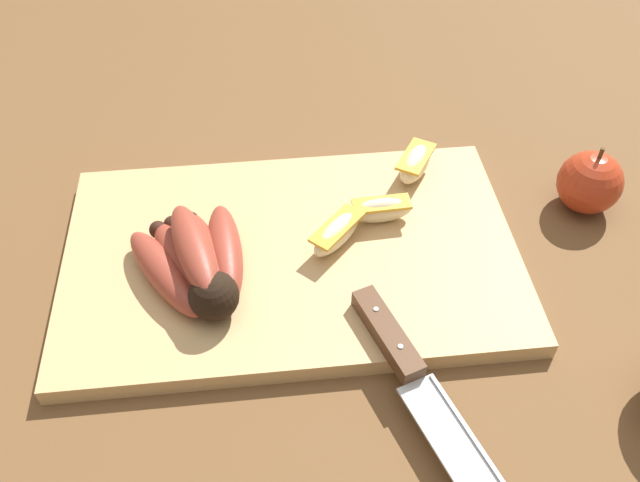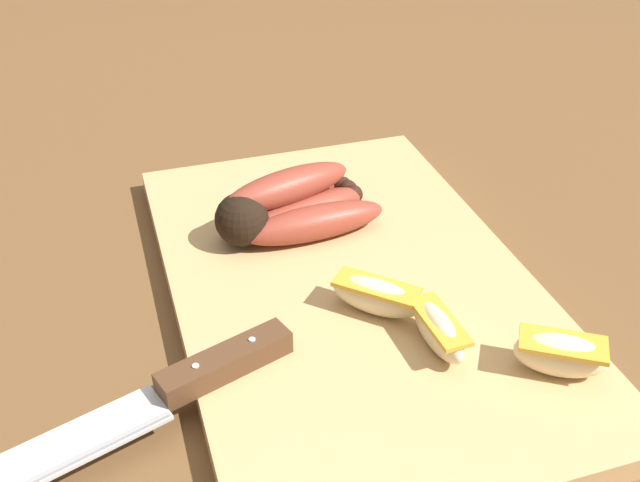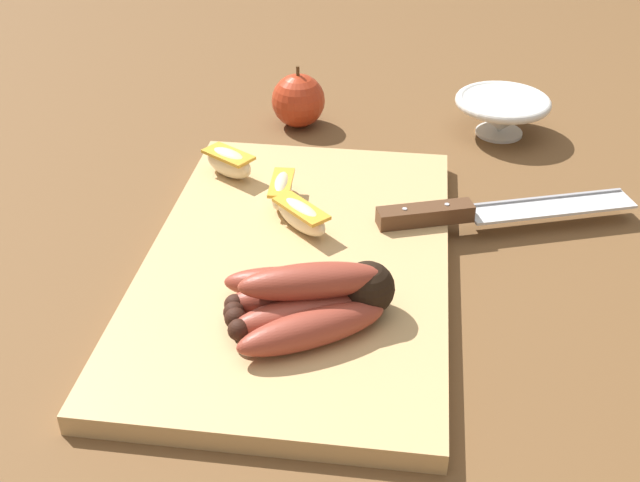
{
  "view_description": "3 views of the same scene",
  "coord_description": "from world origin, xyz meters",
  "px_view_note": "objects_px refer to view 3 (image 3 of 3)",
  "views": [
    {
      "loc": [
        0.01,
        0.48,
        0.53
      ],
      "look_at": [
        -0.04,
        0.01,
        0.04
      ],
      "focal_mm": 37.71,
      "sensor_mm": 36.0,
      "label": 1
    },
    {
      "loc": [
        -0.48,
        0.18,
        0.39
      ],
      "look_at": [
        0.02,
        0.03,
        0.04
      ],
      "focal_mm": 42.37,
      "sensor_mm": 36.0,
      "label": 2
    },
    {
      "loc": [
        0.6,
        0.11,
        0.45
      ],
      "look_at": [
        0.01,
        0.03,
        0.06
      ],
      "focal_mm": 44.05,
      "sensor_mm": 36.0,
      "label": 3
    }
  ],
  "objects_px": {
    "chefs_knife": "(470,212)",
    "whole_apple": "(298,101)",
    "apple_wedge_far": "(229,162)",
    "banana_bunch": "(312,300)",
    "ceramic_bowl": "(502,112)",
    "apple_wedge_near": "(301,216)",
    "apple_wedge_middle": "(282,190)"
  },
  "relations": [
    {
      "from": "chefs_knife",
      "to": "whole_apple",
      "type": "distance_m",
      "value": 0.32
    },
    {
      "from": "chefs_knife",
      "to": "whole_apple",
      "type": "xyz_separation_m",
      "value": [
        -0.24,
        -0.22,
        0.01
      ]
    },
    {
      "from": "apple_wedge_far",
      "to": "whole_apple",
      "type": "relative_size",
      "value": 0.83
    },
    {
      "from": "banana_bunch",
      "to": "ceramic_bowl",
      "type": "relative_size",
      "value": 1.25
    },
    {
      "from": "banana_bunch",
      "to": "chefs_knife",
      "type": "xyz_separation_m",
      "value": [
        -0.19,
        0.14,
        -0.01
      ]
    },
    {
      "from": "ceramic_bowl",
      "to": "chefs_knife",
      "type": "bearing_deg",
      "value": -10.7
    },
    {
      "from": "whole_apple",
      "to": "apple_wedge_far",
      "type": "bearing_deg",
      "value": -15.21
    },
    {
      "from": "apple_wedge_near",
      "to": "apple_wedge_far",
      "type": "bearing_deg",
      "value": -135.9
    },
    {
      "from": "chefs_knife",
      "to": "apple_wedge_middle",
      "type": "distance_m",
      "value": 0.2
    },
    {
      "from": "apple_wedge_near",
      "to": "whole_apple",
      "type": "xyz_separation_m",
      "value": [
        -0.29,
        -0.05,
        -0.0
      ]
    },
    {
      "from": "chefs_knife",
      "to": "apple_wedge_near",
      "type": "distance_m",
      "value": 0.18
    },
    {
      "from": "whole_apple",
      "to": "apple_wedge_near",
      "type": "bearing_deg",
      "value": 9.46
    },
    {
      "from": "apple_wedge_far",
      "to": "whole_apple",
      "type": "bearing_deg",
      "value": 164.79
    },
    {
      "from": "chefs_knife",
      "to": "whole_apple",
      "type": "height_order",
      "value": "whole_apple"
    },
    {
      "from": "whole_apple",
      "to": "chefs_knife",
      "type": "bearing_deg",
      "value": 42.22
    },
    {
      "from": "banana_bunch",
      "to": "apple_wedge_middle",
      "type": "height_order",
      "value": "banana_bunch"
    },
    {
      "from": "banana_bunch",
      "to": "ceramic_bowl",
      "type": "distance_m",
      "value": 0.47
    },
    {
      "from": "apple_wedge_middle",
      "to": "ceramic_bowl",
      "type": "bearing_deg",
      "value": 134.81
    },
    {
      "from": "chefs_knife",
      "to": "apple_wedge_far",
      "type": "relative_size",
      "value": 3.99
    },
    {
      "from": "apple_wedge_middle",
      "to": "whole_apple",
      "type": "bearing_deg",
      "value": -175.45
    },
    {
      "from": "apple_wedge_middle",
      "to": "ceramic_bowl",
      "type": "xyz_separation_m",
      "value": [
        -0.24,
        0.25,
        -0.01
      ]
    },
    {
      "from": "banana_bunch",
      "to": "chefs_knife",
      "type": "distance_m",
      "value": 0.23
    },
    {
      "from": "chefs_knife",
      "to": "banana_bunch",
      "type": "bearing_deg",
      "value": -36.63
    },
    {
      "from": "apple_wedge_near",
      "to": "apple_wedge_far",
      "type": "relative_size",
      "value": 0.99
    },
    {
      "from": "apple_wedge_far",
      "to": "ceramic_bowl",
      "type": "xyz_separation_m",
      "value": [
        -0.19,
        0.31,
        -0.01
      ]
    },
    {
      "from": "apple_wedge_near",
      "to": "apple_wedge_far",
      "type": "xyz_separation_m",
      "value": [
        -0.1,
        -0.1,
        0.0
      ]
    },
    {
      "from": "apple_wedge_near",
      "to": "chefs_knife",
      "type": "bearing_deg",
      "value": 105.3
    },
    {
      "from": "apple_wedge_far",
      "to": "ceramic_bowl",
      "type": "height_order",
      "value": "apple_wedge_far"
    },
    {
      "from": "banana_bunch",
      "to": "apple_wedge_middle",
      "type": "distance_m",
      "value": 0.2
    },
    {
      "from": "whole_apple",
      "to": "ceramic_bowl",
      "type": "xyz_separation_m",
      "value": [
        -0.01,
        0.26,
        -0.0
      ]
    },
    {
      "from": "banana_bunch",
      "to": "ceramic_bowl",
      "type": "height_order",
      "value": "banana_bunch"
    },
    {
      "from": "banana_bunch",
      "to": "apple_wedge_near",
      "type": "xyz_separation_m",
      "value": [
        -0.14,
        -0.03,
        -0.0
      ]
    }
  ]
}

